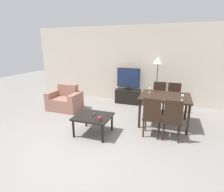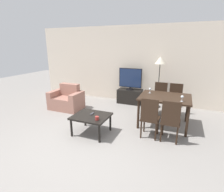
# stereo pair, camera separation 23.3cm
# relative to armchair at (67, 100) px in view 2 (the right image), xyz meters

# --- Properties ---
(ground_plane) EXTENTS (18.00, 18.00, 0.00)m
(ground_plane) POSITION_rel_armchair_xyz_m (1.64, -1.87, -0.29)
(ground_plane) COLOR gray
(wall_back) EXTENTS (7.44, 0.06, 2.70)m
(wall_back) POSITION_rel_armchair_xyz_m (1.64, 1.64, 1.06)
(wall_back) COLOR beige
(wall_back) RESTS_ON ground_plane
(armchair) EXTENTS (1.03, 0.68, 0.80)m
(armchair) POSITION_rel_armchair_xyz_m (0.00, 0.00, 0.00)
(armchair) COLOR #9E6B5B
(armchair) RESTS_ON ground_plane
(tv_stand) EXTENTS (0.85, 0.45, 0.51)m
(tv_stand) POSITION_rel_armchair_xyz_m (1.75, 1.35, -0.04)
(tv_stand) COLOR black
(tv_stand) RESTS_ON ground_plane
(tv) EXTENTS (0.81, 0.28, 0.75)m
(tv) POSITION_rel_armchair_xyz_m (1.75, 1.34, 0.59)
(tv) COLOR black
(tv) RESTS_ON tv_stand
(coffee_table) EXTENTS (0.82, 0.72, 0.46)m
(coffee_table) POSITION_rel_armchair_xyz_m (1.57, -1.19, 0.11)
(coffee_table) COLOR black
(coffee_table) RESTS_ON ground_plane
(dining_table) EXTENTS (1.25, 1.02, 0.78)m
(dining_table) POSITION_rel_armchair_xyz_m (3.09, -0.06, 0.40)
(dining_table) COLOR black
(dining_table) RESTS_ON ground_plane
(dining_chair_near) EXTENTS (0.40, 0.40, 0.95)m
(dining_chair_near) POSITION_rel_armchair_xyz_m (2.87, -0.88, 0.23)
(dining_chair_near) COLOR black
(dining_chair_near) RESTS_ON ground_plane
(dining_chair_far) EXTENTS (0.40, 0.40, 0.95)m
(dining_chair_far) POSITION_rel_armchair_xyz_m (3.31, 0.76, 0.23)
(dining_chair_far) COLOR black
(dining_chair_far) RESTS_ON ground_plane
(dining_chair_near_right) EXTENTS (0.40, 0.40, 0.95)m
(dining_chair_near_right) POSITION_rel_armchair_xyz_m (3.31, -0.88, 0.23)
(dining_chair_near_right) COLOR black
(dining_chair_near_right) RESTS_ON ground_plane
(dining_chair_far_left) EXTENTS (0.40, 0.40, 0.95)m
(dining_chair_far_left) POSITION_rel_armchair_xyz_m (2.87, 0.76, 0.23)
(dining_chair_far_left) COLOR black
(dining_chair_far_left) RESTS_ON ground_plane
(floor_lamp) EXTENTS (0.34, 0.34, 1.68)m
(floor_lamp) POSITION_rel_armchair_xyz_m (2.74, 1.30, 1.18)
(floor_lamp) COLOR black
(floor_lamp) RESTS_ON ground_plane
(remote_primary) EXTENTS (0.04, 0.15, 0.02)m
(remote_primary) POSITION_rel_armchair_xyz_m (1.56, -1.11, 0.17)
(remote_primary) COLOR #38383D
(remote_primary) RESTS_ON coffee_table
(cup_white_near) EXTENTS (0.08, 0.08, 0.08)m
(cup_white_near) POSITION_rel_armchair_xyz_m (1.82, -1.37, 0.20)
(cup_white_near) COLOR maroon
(cup_white_near) RESTS_ON coffee_table
(wine_glass_left) EXTENTS (0.07, 0.07, 0.15)m
(wine_glass_left) POSITION_rel_armchair_xyz_m (2.67, 0.12, 0.59)
(wine_glass_left) COLOR silver
(wine_glass_left) RESTS_ON dining_table
(wine_glass_center) EXTENTS (0.07, 0.07, 0.15)m
(wine_glass_center) POSITION_rel_armchair_xyz_m (3.49, -0.35, 0.59)
(wine_glass_center) COLOR silver
(wine_glass_center) RESTS_ON dining_table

